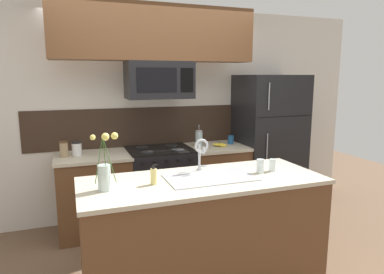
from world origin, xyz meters
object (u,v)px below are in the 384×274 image
stove_range (160,186)px  spare_glass (272,165)px  french_press (199,138)px  dish_soap_bottle (154,176)px  microwave (159,80)px  drinking_glass (260,166)px  coffee_tin (231,140)px  storage_jar_tall (64,149)px  storage_jar_medium (77,149)px  refrigerator (268,143)px  flower_vase (105,174)px  banana_bunch (221,145)px  sink_faucet (201,150)px

stove_range → spare_glass: 1.54m
french_press → dish_soap_bottle: (-0.90, -1.32, -0.03)m
microwave → drinking_glass: bearing=-63.9°
french_press → coffee_tin: size_ratio=2.43×
microwave → storage_jar_tall: (-1.06, 0.02, -0.73)m
microwave → storage_jar_medium: bearing=177.1°
refrigerator → storage_jar_medium: refrigerator is taller
refrigerator → drinking_glass: bearing=-124.6°
flower_vase → storage_jar_tall: bearing=103.3°
banana_bunch → storage_jar_medium: bearing=177.1°
stove_range → drinking_glass: bearing=-64.3°
refrigerator → french_press: refrigerator is taller
stove_range → spare_glass: spare_glass is taller
refrigerator → banana_bunch: size_ratio=9.43×
refrigerator → storage_jar_medium: 2.42m
banana_bunch → refrigerator: bearing=6.3°
storage_jar_tall → spare_glass: (1.81, -1.24, -0.03)m
microwave → storage_jar_medium: 1.19m
french_press → coffee_tin: (0.44, -0.01, -0.04)m
stove_range → dish_soap_bottle: dish_soap_bottle is taller
dish_soap_bottle → drinking_glass: (0.98, -0.00, -0.01)m
storage_jar_medium → sink_faucet: (1.05, -1.06, 0.12)m
stove_range → flower_vase: bearing=-120.6°
stove_range → coffee_tin: coffee_tin is taller
microwave → flower_vase: (-0.76, -1.26, -0.69)m
sink_faucet → drinking_glass: sink_faucet is taller
refrigerator → coffee_tin: refrigerator is taller
storage_jar_tall → flower_vase: 1.32m
stove_range → microwave: bearing=-89.8°
dish_soap_bottle → spare_glass: dish_soap_bottle is taller
sink_faucet → spare_glass: size_ratio=2.74×
banana_bunch → dish_soap_bottle: bearing=-133.5°
stove_range → drinking_glass: (0.61, -1.26, 0.51)m
dish_soap_bottle → storage_jar_medium: bearing=113.3°
refrigerator → storage_jar_medium: (-2.42, 0.01, 0.09)m
storage_jar_tall → coffee_tin: storage_jar_tall is taller
storage_jar_medium → coffee_tin: bearing=0.7°
sink_faucet → spare_glass: (0.62, -0.21, -0.14)m
stove_range → banana_bunch: (0.76, -0.06, 0.47)m
storage_jar_tall → dish_soap_bottle: size_ratio=1.05×
dish_soap_bottle → flower_vase: 0.39m
storage_jar_tall → sink_faucet: (1.19, -1.03, 0.11)m
storage_jar_tall → spare_glass: 2.20m
dish_soap_bottle → flower_vase: bearing=-176.7°
banana_bunch → sink_faucet: size_ratio=0.62×
storage_jar_medium → spare_glass: (1.68, -1.27, -0.02)m
flower_vase → drinking_glass: bearing=0.9°
french_press → storage_jar_tall: bearing=-177.8°
refrigerator → coffee_tin: size_ratio=16.26×
sink_faucet → dish_soap_bottle: bearing=-155.3°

